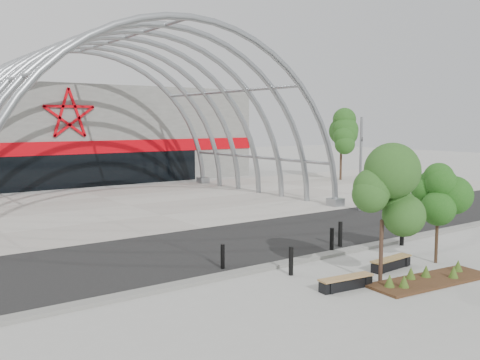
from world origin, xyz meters
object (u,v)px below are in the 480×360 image
Objects in this scene: street_tree_1 at (438,196)px; bench_0 at (346,283)px; bench_1 at (391,263)px; bollard_2 at (332,240)px; signal_pole at (361,162)px; street_tree_0 at (383,194)px.

bench_0 is at bearing -177.51° from street_tree_1.
bench_1 is 2.84m from bollard_2.
bench_1 is (-8.46, -8.91, -2.60)m from signal_pole.
street_tree_1 is 1.78× the size of bench_1.
signal_pole reaches higher than street_tree_0.
signal_pole is at bearing 46.47° from bench_1.
signal_pole is at bearing 55.20° from street_tree_1.
signal_pole is 2.81× the size of bench_1.
signal_pole is 10.69m from bollard_2.
bench_1 is at bearing -89.70° from bollard_2.
street_tree_1 is (-6.49, -9.33, -0.37)m from signal_pole.
street_tree_1 is at bearing -58.48° from bollard_2.
signal_pole is 1.58× the size of street_tree_1.
signal_pole is at bearing 44.10° from street_tree_0.
street_tree_0 reaches higher than street_tree_1.
bollard_2 is (-1.99, 3.25, -1.94)m from street_tree_1.
bollard_2 is at bearing 49.79° from bench_0.
street_tree_0 is at bearing -9.92° from bench_0.
street_tree_0 reaches higher than bench_0.
street_tree_1 is at bearing 2.49° from bench_0.
signal_pole reaches higher than bench_0.
signal_pole reaches higher than bollard_2.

